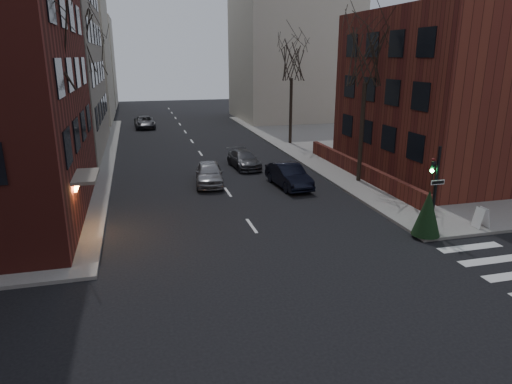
% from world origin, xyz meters
% --- Properties ---
extents(sidewalk_far_right, '(44.00, 44.00, 0.15)m').
position_xyz_m(sidewalk_far_right, '(29.00, 30.00, 0.07)').
color(sidewalk_far_right, gray).
rests_on(sidewalk_far_right, ground).
extents(building_right_brick, '(12.00, 14.00, 11.00)m').
position_xyz_m(building_right_brick, '(16.50, 19.00, 5.50)').
color(building_right_brick, maroon).
rests_on(building_right_brick, ground).
extents(low_wall_right, '(0.35, 16.00, 1.00)m').
position_xyz_m(low_wall_right, '(9.30, 19.00, 0.65)').
color(low_wall_right, maroon).
rests_on(low_wall_right, sidewalk_far_right).
extents(building_distant_la, '(14.00, 16.00, 18.00)m').
position_xyz_m(building_distant_la, '(-15.00, 55.00, 9.00)').
color(building_distant_la, '#BAB09E').
rests_on(building_distant_la, ground).
extents(building_distant_ra, '(14.00, 14.00, 16.00)m').
position_xyz_m(building_distant_ra, '(15.00, 50.00, 8.00)').
color(building_distant_ra, '#BAB09E').
rests_on(building_distant_ra, ground).
extents(building_distant_lb, '(10.00, 12.00, 14.00)m').
position_xyz_m(building_distant_lb, '(-13.00, 72.00, 7.00)').
color(building_distant_lb, '#BAB09E').
rests_on(building_distant_lb, ground).
extents(traffic_signal, '(0.76, 0.44, 4.00)m').
position_xyz_m(traffic_signal, '(7.94, 8.99, 1.91)').
color(traffic_signal, black).
rests_on(traffic_signal, sidewalk_far_right).
extents(tree_left_a, '(4.18, 4.18, 10.26)m').
position_xyz_m(tree_left_a, '(-8.80, 14.00, 8.47)').
color(tree_left_a, '#2D231C').
rests_on(tree_left_a, sidewalk_far_left).
extents(tree_left_b, '(4.40, 4.40, 10.80)m').
position_xyz_m(tree_left_b, '(-8.80, 26.00, 8.91)').
color(tree_left_b, '#2D231C').
rests_on(tree_left_b, sidewalk_far_left).
extents(tree_left_c, '(3.96, 3.96, 9.72)m').
position_xyz_m(tree_left_c, '(-8.80, 40.00, 8.03)').
color(tree_left_c, '#2D231C').
rests_on(tree_left_c, sidewalk_far_left).
extents(tree_right_a, '(3.96, 3.96, 9.72)m').
position_xyz_m(tree_right_a, '(8.80, 18.00, 8.03)').
color(tree_right_a, '#2D231C').
rests_on(tree_right_a, sidewalk_far_right).
extents(tree_right_b, '(3.74, 3.74, 9.18)m').
position_xyz_m(tree_right_b, '(8.80, 32.00, 7.59)').
color(tree_right_b, '#2D231C').
rests_on(tree_right_b, sidewalk_far_right).
extents(streetlamp_near, '(0.36, 0.36, 6.28)m').
position_xyz_m(streetlamp_near, '(-8.20, 22.00, 4.24)').
color(streetlamp_near, black).
rests_on(streetlamp_near, sidewalk_far_left).
extents(streetlamp_far, '(0.36, 0.36, 6.28)m').
position_xyz_m(streetlamp_far, '(-8.20, 42.00, 4.24)').
color(streetlamp_far, black).
rests_on(streetlamp_far, sidewalk_far_left).
extents(parked_sedan, '(1.97, 4.63, 1.48)m').
position_xyz_m(parked_sedan, '(4.00, 18.20, 0.74)').
color(parked_sedan, black).
rests_on(parked_sedan, ground).
extents(car_lane_silver, '(2.27, 4.50, 1.47)m').
position_xyz_m(car_lane_silver, '(-0.80, 20.10, 0.74)').
color(car_lane_silver, gray).
rests_on(car_lane_silver, ground).
extents(car_lane_gray, '(2.07, 4.43, 1.25)m').
position_xyz_m(car_lane_gray, '(2.43, 24.01, 0.62)').
color(car_lane_gray, '#3B3B40').
rests_on(car_lane_gray, ground).
extents(car_lane_far, '(2.39, 4.91, 1.35)m').
position_xyz_m(car_lane_far, '(-4.21, 46.03, 0.67)').
color(car_lane_far, '#39393D').
rests_on(car_lane_far, ground).
extents(sandwich_board, '(0.45, 0.62, 0.98)m').
position_xyz_m(sandwich_board, '(10.50, 8.67, 0.64)').
color(sandwich_board, white).
rests_on(sandwich_board, sidewalk_far_right).
extents(evergreen_shrub, '(1.45, 1.45, 2.13)m').
position_xyz_m(evergreen_shrub, '(7.37, 8.50, 1.22)').
color(evergreen_shrub, '#163218').
rests_on(evergreen_shrub, sidewalk_far_right).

